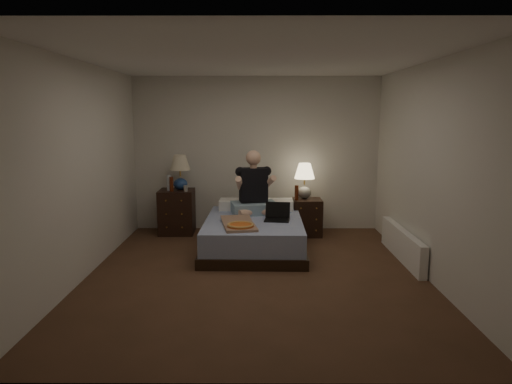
{
  "coord_description": "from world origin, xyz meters",
  "views": [
    {
      "loc": [
        0.02,
        -5.22,
        1.89
      ],
      "look_at": [
        0.0,
        0.9,
        0.85
      ],
      "focal_mm": 32.0,
      "sensor_mm": 36.0,
      "label": 1
    }
  ],
  "objects_px": {
    "lamp_right": "(304,181)",
    "soda_can": "(186,189)",
    "beer_bottle_left": "(171,184)",
    "person": "(254,182)",
    "nightstand_left": "(177,212)",
    "beer_bottle_right": "(297,193)",
    "bed": "(254,234)",
    "water_bottle": "(169,183)",
    "nightstand_right": "(307,217)",
    "radiator": "(402,245)",
    "laptop": "(277,212)",
    "pizza_box": "(240,226)",
    "lamp_left": "(180,172)"
  },
  "relations": [
    {
      "from": "bed",
      "to": "nightstand_left",
      "type": "bearing_deg",
      "value": 144.79
    },
    {
      "from": "nightstand_left",
      "to": "laptop",
      "type": "xyz_separation_m",
      "value": [
        1.56,
        -1.01,
        0.21
      ]
    },
    {
      "from": "nightstand_left",
      "to": "lamp_left",
      "type": "relative_size",
      "value": 1.26
    },
    {
      "from": "nightstand_left",
      "to": "beer_bottle_left",
      "type": "distance_m",
      "value": 0.49
    },
    {
      "from": "lamp_right",
      "to": "soda_can",
      "type": "bearing_deg",
      "value": -176.34
    },
    {
      "from": "beer_bottle_left",
      "to": "lamp_left",
      "type": "bearing_deg",
      "value": 49.99
    },
    {
      "from": "lamp_left",
      "to": "lamp_right",
      "type": "height_order",
      "value": "lamp_left"
    },
    {
      "from": "lamp_left",
      "to": "pizza_box",
      "type": "distance_m",
      "value": 1.87
    },
    {
      "from": "lamp_right",
      "to": "person",
      "type": "relative_size",
      "value": 0.6
    },
    {
      "from": "bed",
      "to": "laptop",
      "type": "height_order",
      "value": "laptop"
    },
    {
      "from": "nightstand_right",
      "to": "laptop",
      "type": "height_order",
      "value": "laptop"
    },
    {
      "from": "nightstand_left",
      "to": "beer_bottle_right",
      "type": "relative_size",
      "value": 3.08
    },
    {
      "from": "soda_can",
      "to": "person",
      "type": "xyz_separation_m",
      "value": [
        1.07,
        -0.36,
        0.15
      ]
    },
    {
      "from": "water_bottle",
      "to": "beer_bottle_left",
      "type": "xyz_separation_m",
      "value": [
        0.05,
        -0.07,
        -0.01
      ]
    },
    {
      "from": "beer_bottle_left",
      "to": "person",
      "type": "relative_size",
      "value": 0.25
    },
    {
      "from": "beer_bottle_left",
      "to": "lamp_right",
      "type": "bearing_deg",
      "value": 2.29
    },
    {
      "from": "soda_can",
      "to": "pizza_box",
      "type": "height_order",
      "value": "soda_can"
    },
    {
      "from": "nightstand_left",
      "to": "person",
      "type": "height_order",
      "value": "person"
    },
    {
      "from": "water_bottle",
      "to": "nightstand_right",
      "type": "bearing_deg",
      "value": -1.42
    },
    {
      "from": "lamp_right",
      "to": "soda_can",
      "type": "relative_size",
      "value": 5.6
    },
    {
      "from": "nightstand_left",
      "to": "laptop",
      "type": "height_order",
      "value": "nightstand_left"
    },
    {
      "from": "radiator",
      "to": "soda_can",
      "type": "bearing_deg",
      "value": 158.76
    },
    {
      "from": "lamp_right",
      "to": "person",
      "type": "distance_m",
      "value": 0.93
    },
    {
      "from": "lamp_left",
      "to": "water_bottle",
      "type": "relative_size",
      "value": 2.24
    },
    {
      "from": "laptop",
      "to": "radiator",
      "type": "height_order",
      "value": "laptop"
    },
    {
      "from": "nightstand_right",
      "to": "lamp_left",
      "type": "bearing_deg",
      "value": 175.85
    },
    {
      "from": "lamp_right",
      "to": "beer_bottle_right",
      "type": "bearing_deg",
      "value": -134.68
    },
    {
      "from": "nightstand_left",
      "to": "radiator",
      "type": "relative_size",
      "value": 0.44
    },
    {
      "from": "lamp_right",
      "to": "radiator",
      "type": "bearing_deg",
      "value": -47.93
    },
    {
      "from": "beer_bottle_right",
      "to": "radiator",
      "type": "bearing_deg",
      "value": -41.72
    },
    {
      "from": "beer_bottle_right",
      "to": "pizza_box",
      "type": "height_order",
      "value": "beer_bottle_right"
    },
    {
      "from": "lamp_right",
      "to": "soda_can",
      "type": "height_order",
      "value": "lamp_right"
    },
    {
      "from": "nightstand_right",
      "to": "laptop",
      "type": "xyz_separation_m",
      "value": [
        -0.52,
        -0.9,
        0.28
      ]
    },
    {
      "from": "beer_bottle_right",
      "to": "laptop",
      "type": "height_order",
      "value": "beer_bottle_right"
    },
    {
      "from": "lamp_left",
      "to": "water_bottle",
      "type": "bearing_deg",
      "value": -156.21
    },
    {
      "from": "bed",
      "to": "beer_bottle_right",
      "type": "bearing_deg",
      "value": 48.79
    },
    {
      "from": "person",
      "to": "lamp_left",
      "type": "bearing_deg",
      "value": 143.95
    },
    {
      "from": "radiator",
      "to": "pizza_box",
      "type": "bearing_deg",
      "value": -176.31
    },
    {
      "from": "laptop",
      "to": "soda_can",
      "type": "bearing_deg",
      "value": 155.9
    },
    {
      "from": "lamp_right",
      "to": "water_bottle",
      "type": "distance_m",
      "value": 2.13
    },
    {
      "from": "water_bottle",
      "to": "person",
      "type": "relative_size",
      "value": 0.27
    },
    {
      "from": "water_bottle",
      "to": "pizza_box",
      "type": "xyz_separation_m",
      "value": [
        1.18,
        -1.42,
        -0.35
      ]
    },
    {
      "from": "lamp_right",
      "to": "nightstand_right",
      "type": "bearing_deg",
      "value": -58.49
    },
    {
      "from": "bed",
      "to": "lamp_right",
      "type": "xyz_separation_m",
      "value": [
        0.79,
        0.86,
        0.64
      ]
    },
    {
      "from": "lamp_right",
      "to": "beer_bottle_left",
      "type": "distance_m",
      "value": 2.09
    },
    {
      "from": "lamp_right",
      "to": "pizza_box",
      "type": "bearing_deg",
      "value": -123.78
    },
    {
      "from": "nightstand_right",
      "to": "laptop",
      "type": "bearing_deg",
      "value": -120.37
    },
    {
      "from": "lamp_right",
      "to": "soda_can",
      "type": "distance_m",
      "value": 1.87
    },
    {
      "from": "lamp_right",
      "to": "lamp_left",
      "type": "bearing_deg",
      "value": 178.35
    },
    {
      "from": "beer_bottle_left",
      "to": "bed",
      "type": "bearing_deg",
      "value": -31.13
    }
  ]
}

